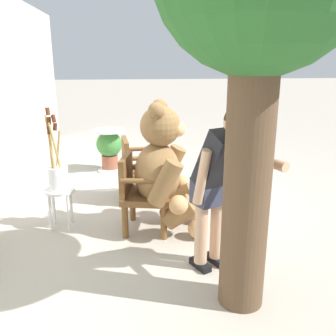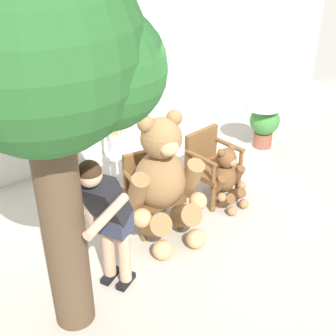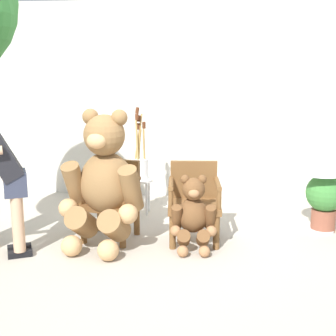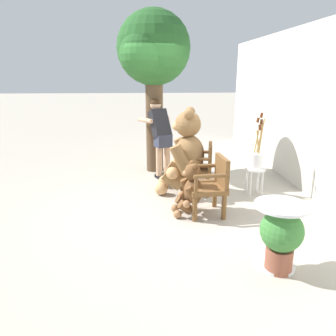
# 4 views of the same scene
# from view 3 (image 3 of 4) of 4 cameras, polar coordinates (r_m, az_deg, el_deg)

# --- Properties ---
(ground_plane) EXTENTS (60.00, 60.00, 0.00)m
(ground_plane) POSITION_cam_3_polar(r_m,az_deg,el_deg) (4.85, -2.69, -10.63)
(ground_plane) COLOR #B2A899
(back_wall) EXTENTS (10.00, 0.16, 2.80)m
(back_wall) POSITION_cam_3_polar(r_m,az_deg,el_deg) (6.87, 0.18, 8.16)
(back_wall) COLOR silver
(back_wall) RESTS_ON ground
(wooden_chair_left) EXTENTS (0.65, 0.62, 0.86)m
(wooden_chair_left) POSITION_cam_3_polar(r_m,az_deg,el_deg) (5.25, -6.80, -3.57)
(wooden_chair_left) COLOR brown
(wooden_chair_left) RESTS_ON ground
(wooden_chair_right) EXTENTS (0.60, 0.56, 0.86)m
(wooden_chair_right) POSITION_cam_3_polar(r_m,az_deg,el_deg) (5.14, 3.18, -3.87)
(wooden_chair_right) COLOR brown
(wooden_chair_right) RESTS_ON ground
(teddy_bear_large) EXTENTS (0.90, 0.90, 1.46)m
(teddy_bear_large) POSITION_cam_3_polar(r_m,az_deg,el_deg) (4.95, -7.83, -1.54)
(teddy_bear_large) COLOR olive
(teddy_bear_large) RESTS_ON ground
(teddy_bear_small) EXTENTS (0.48, 0.47, 0.80)m
(teddy_bear_small) POSITION_cam_3_polar(r_m,az_deg,el_deg) (4.88, 3.11, -5.60)
(teddy_bear_small) COLOR brown
(teddy_bear_small) RESTS_ON ground
(person_visitor) EXTENTS (0.69, 0.69, 1.53)m
(person_visitor) POSITION_cam_3_polar(r_m,az_deg,el_deg) (4.87, -19.60, -0.02)
(person_visitor) COLOR black
(person_visitor) RESTS_ON ground
(white_stool) EXTENTS (0.34, 0.34, 0.46)m
(white_stool) POSITION_cam_3_polar(r_m,az_deg,el_deg) (6.12, -3.43, -2.27)
(white_stool) COLOR white
(white_stool) RESTS_ON ground
(brush_bucket) EXTENTS (0.22, 0.22, 0.93)m
(brush_bucket) POSITION_cam_3_polar(r_m,az_deg,el_deg) (6.06, -3.47, 0.50)
(brush_bucket) COLOR white
(brush_bucket) RESTS_ON white_stool
(round_side_table) EXTENTS (0.56, 0.56, 0.72)m
(round_side_table) POSITION_cam_3_polar(r_m,az_deg,el_deg) (5.70, 17.93, -2.98)
(round_side_table) COLOR silver
(round_side_table) RESTS_ON ground
(potted_plant) EXTENTS (0.44, 0.44, 0.68)m
(potted_plant) POSITION_cam_3_polar(r_m,az_deg,el_deg) (5.72, 18.56, -3.50)
(potted_plant) COLOR brown
(potted_plant) RESTS_ON ground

